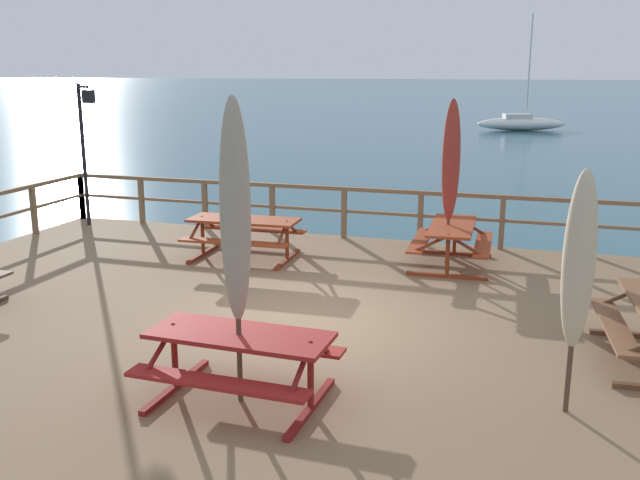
# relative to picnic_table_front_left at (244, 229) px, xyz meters

# --- Properties ---
(ground_plane) EXTENTS (600.00, 600.00, 0.00)m
(ground_plane) POSITION_rel_picnic_table_front_left_xyz_m (2.16, -2.88, -1.17)
(ground_plane) COLOR #2D5B6B
(wooden_deck) EXTENTS (14.91, 10.42, 0.61)m
(wooden_deck) POSITION_rel_picnic_table_front_left_xyz_m (2.16, -2.88, -0.87)
(wooden_deck) COLOR #846647
(wooden_deck) RESTS_ON ground
(railing_waterside_far) EXTENTS (14.71, 0.10, 1.09)m
(railing_waterside_far) POSITION_rel_picnic_table_front_left_xyz_m (2.16, 2.18, 0.18)
(railing_waterside_far) COLOR brown
(railing_waterside_far) RESTS_ON wooden_deck
(picnic_table_front_left) EXTENTS (2.12, 1.49, 0.78)m
(picnic_table_front_left) POSITION_rel_picnic_table_front_left_xyz_m (0.00, 0.00, 0.00)
(picnic_table_front_left) COLOR #993819
(picnic_table_front_left) RESTS_ON wooden_deck
(picnic_table_mid_centre) EXTENTS (2.00, 1.45, 0.78)m
(picnic_table_mid_centre) POSITION_rel_picnic_table_front_left_xyz_m (2.30, -5.41, -0.00)
(picnic_table_mid_centre) COLOR maroon
(picnic_table_mid_centre) RESTS_ON wooden_deck
(picnic_table_mid_right) EXTENTS (1.48, 1.99, 0.78)m
(picnic_table_mid_right) POSITION_rel_picnic_table_front_left_xyz_m (3.80, 0.64, -0.00)
(picnic_table_mid_right) COLOR #993819
(picnic_table_mid_right) RESTS_ON wooden_deck
(patio_umbrella_tall_front) EXTENTS (0.32, 0.32, 2.56)m
(patio_umbrella_tall_front) POSITION_rel_picnic_table_front_left_xyz_m (5.66, -4.65, 1.07)
(patio_umbrella_tall_front) COLOR #4C3828
(patio_umbrella_tall_front) RESTS_ON wooden_deck
(patio_umbrella_tall_back_left) EXTENTS (0.32, 0.32, 3.25)m
(patio_umbrella_tall_back_left) POSITION_rel_picnic_table_front_left_xyz_m (2.31, -5.43, 1.50)
(patio_umbrella_tall_back_left) COLOR #4C3828
(patio_umbrella_tall_back_left) RESTS_ON wooden_deck
(patio_umbrella_short_front) EXTENTS (0.32, 0.32, 3.00)m
(patio_umbrella_short_front) POSITION_rel_picnic_table_front_left_xyz_m (3.72, 0.65, 1.35)
(patio_umbrella_short_front) COLOR #4C3828
(patio_umbrella_short_front) RESTS_ON wooden_deck
(lamp_post_hooked) EXTENTS (0.60, 0.45, 3.20)m
(lamp_post_hooked) POSITION_rel_picnic_table_front_left_xyz_m (-4.43, 1.52, 1.55)
(lamp_post_hooked) COLOR black
(lamp_post_hooked) RESTS_ON wooden_deck
(sailboat_distant) EXTENTS (6.23, 3.39, 7.72)m
(sailboat_distant) POSITION_rel_picnic_table_front_left_xyz_m (3.81, 38.76, -0.66)
(sailboat_distant) COLOR white
(sailboat_distant) RESTS_ON ground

